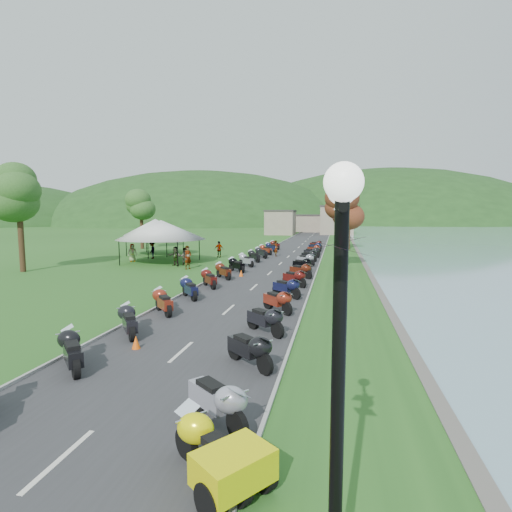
# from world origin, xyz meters

# --- Properties ---
(ground) EXTENTS (400.00, 400.00, 0.00)m
(ground) POSITION_xyz_m (0.00, 0.00, 0.00)
(ground) COLOR #337126
(ground) RESTS_ON ground
(road) EXTENTS (7.00, 120.00, 0.02)m
(road) POSITION_xyz_m (0.00, 40.00, 0.01)
(road) COLOR #363639
(road) RESTS_ON ground
(hills_backdrop) EXTENTS (360.00, 120.00, 76.00)m
(hills_backdrop) POSITION_xyz_m (0.00, 200.00, 0.00)
(hills_backdrop) COLOR #285621
(hills_backdrop) RESTS_ON ground
(far_building) EXTENTS (18.00, 16.00, 5.00)m
(far_building) POSITION_xyz_m (-2.00, 85.00, 2.50)
(far_building) COLOR gray
(far_building) RESTS_ON ground
(yellow_trike) EXTENTS (2.70, 2.56, 1.06)m
(yellow_trike) POSITION_xyz_m (3.00, -2.00, 0.53)
(yellow_trike) COLOR #FCF507
(yellow_trike) RESTS_ON ground
(moto_row_left) EXTENTS (2.60, 46.08, 1.10)m
(moto_row_left) POSITION_xyz_m (-2.69, 20.42, 0.55)
(moto_row_left) COLOR #331411
(moto_row_left) RESTS_ON ground
(moto_row_right) EXTENTS (2.60, 46.67, 1.10)m
(moto_row_right) POSITION_xyz_m (2.42, 21.96, 0.55)
(moto_row_right) COLOR #331411
(moto_row_right) RESTS_ON ground
(streetlamp_near) EXTENTS (1.40, 1.40, 5.00)m
(streetlamp_near) POSITION_xyz_m (5.08, -4.34, 2.50)
(streetlamp_near) COLOR black
(streetlamp_near) RESTS_ON ground
(vendor_tent_main) EXTENTS (5.54, 5.54, 4.00)m
(vendor_tent_main) POSITION_xyz_m (-11.17, 26.76, 2.00)
(vendor_tent_main) COLOR silver
(vendor_tent_main) RESTS_ON ground
(vendor_tent_side) EXTENTS (4.67, 4.67, 4.00)m
(vendor_tent_side) POSITION_xyz_m (-14.93, 33.44, 2.00)
(vendor_tent_side) COLOR silver
(vendor_tent_side) RESTS_ON ground
(tree_park_left) EXTENTS (3.76, 3.76, 10.46)m
(tree_park_left) POSITION_xyz_m (-19.47, 18.99, 5.23)
(tree_park_left) COLOR #3F752E
(tree_park_left) RESTS_ON ground
(tree_lakeside) EXTENTS (2.86, 2.86, 7.93)m
(tree_lakeside) POSITION_xyz_m (5.58, 25.75, 3.97)
(tree_lakeside) COLOR #3F752E
(tree_lakeside) RESTS_ON ground
(pedestrian_a) EXTENTS (0.77, 0.87, 1.96)m
(pedestrian_a) POSITION_xyz_m (-7.07, 22.98, 0.00)
(pedestrian_a) COLOR slate
(pedestrian_a) RESTS_ON ground
(pedestrian_b) EXTENTS (0.87, 0.68, 1.58)m
(pedestrian_b) POSITION_xyz_m (-8.37, 25.38, 0.00)
(pedestrian_b) COLOR slate
(pedestrian_b) RESTS_ON ground
(pedestrian_c) EXTENTS (0.68, 1.21, 1.78)m
(pedestrian_c) POSITION_xyz_m (-13.43, 29.42, 0.00)
(pedestrian_c) COLOR slate
(pedestrian_c) RESTS_ON ground
(traffic_cone_near) EXTENTS (0.30, 0.30, 0.47)m
(traffic_cone_near) POSITION_xyz_m (-1.64, 3.99, 0.24)
(traffic_cone_near) COLOR #F2590C
(traffic_cone_near) RESTS_ON ground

